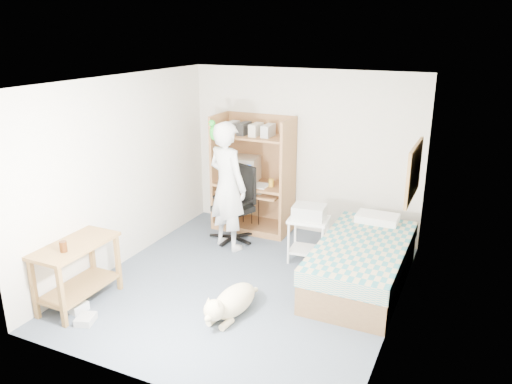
% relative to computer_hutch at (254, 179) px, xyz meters
% --- Properties ---
extents(floor, '(4.00, 4.00, 0.00)m').
position_rel_computer_hutch_xyz_m(floor, '(0.70, -1.74, -0.82)').
color(floor, '#424D59').
rests_on(floor, ground).
extents(wall_back, '(3.60, 0.02, 2.50)m').
position_rel_computer_hutch_xyz_m(wall_back, '(0.70, 0.26, 0.43)').
color(wall_back, silver).
rests_on(wall_back, floor).
extents(wall_right, '(0.02, 4.00, 2.50)m').
position_rel_computer_hutch_xyz_m(wall_right, '(2.50, -1.74, 0.43)').
color(wall_right, silver).
rests_on(wall_right, floor).
extents(wall_left, '(0.02, 4.00, 2.50)m').
position_rel_computer_hutch_xyz_m(wall_left, '(-1.10, -1.74, 0.43)').
color(wall_left, silver).
rests_on(wall_left, floor).
extents(ceiling, '(3.60, 4.00, 0.02)m').
position_rel_computer_hutch_xyz_m(ceiling, '(0.70, -1.74, 1.68)').
color(ceiling, white).
rests_on(ceiling, wall_back).
extents(computer_hutch, '(1.20, 0.63, 1.80)m').
position_rel_computer_hutch_xyz_m(computer_hutch, '(0.00, 0.00, 0.00)').
color(computer_hutch, brown).
rests_on(computer_hutch, floor).
extents(bed, '(1.02, 2.02, 0.66)m').
position_rel_computer_hutch_xyz_m(bed, '(2.00, -1.12, -0.53)').
color(bed, brown).
rests_on(bed, floor).
extents(side_desk, '(0.50, 1.00, 0.75)m').
position_rel_computer_hutch_xyz_m(side_desk, '(-0.85, -2.94, -0.33)').
color(side_desk, brown).
rests_on(side_desk, floor).
extents(corkboard, '(0.04, 0.94, 0.66)m').
position_rel_computer_hutch_xyz_m(corkboard, '(2.47, -0.84, 0.63)').
color(corkboard, olive).
rests_on(corkboard, wall_right).
extents(office_chair, '(0.64, 0.65, 1.11)m').
position_rel_computer_hutch_xyz_m(office_chair, '(-0.06, -0.50, -0.42)').
color(office_chair, black).
rests_on(office_chair, floor).
extents(person, '(0.79, 0.66, 1.85)m').
position_rel_computer_hutch_xyz_m(person, '(-0.04, -0.81, 0.10)').
color(person, silver).
rests_on(person, floor).
extents(parrot, '(0.14, 0.23, 0.37)m').
position_rel_computer_hutch_xyz_m(parrot, '(-0.24, -0.79, 0.87)').
color(parrot, '#148D21').
rests_on(parrot, person).
extents(dog, '(0.40, 1.01, 0.38)m').
position_rel_computer_hutch_xyz_m(dog, '(0.86, -2.43, -0.66)').
color(dog, beige).
rests_on(dog, floor).
extents(printer_cart, '(0.56, 0.47, 0.63)m').
position_rel_computer_hutch_xyz_m(printer_cart, '(1.18, -0.77, -0.41)').
color(printer_cart, white).
rests_on(printer_cart, floor).
extents(printer, '(0.45, 0.36, 0.18)m').
position_rel_computer_hutch_xyz_m(printer, '(1.18, -0.77, -0.10)').
color(printer, '#B3B3AE').
rests_on(printer, printer_cart).
extents(crt_monitor, '(0.45, 0.47, 0.38)m').
position_rel_computer_hutch_xyz_m(crt_monitor, '(-0.15, 0.01, 0.14)').
color(crt_monitor, beige).
rests_on(crt_monitor, computer_hutch).
extents(keyboard, '(0.45, 0.17, 0.03)m').
position_rel_computer_hutch_xyz_m(keyboard, '(-0.01, -0.16, -0.15)').
color(keyboard, beige).
rests_on(keyboard, computer_hutch).
extents(pencil_cup, '(0.08, 0.08, 0.12)m').
position_rel_computer_hutch_xyz_m(pencil_cup, '(0.33, -0.09, -0.00)').
color(pencil_cup, gold).
rests_on(pencil_cup, computer_hutch).
extents(drink_glass, '(0.08, 0.08, 0.12)m').
position_rel_computer_hutch_xyz_m(drink_glass, '(-0.80, -3.14, -0.01)').
color(drink_glass, '#3B1C09').
rests_on(drink_glass, side_desk).
extents(floor_box_a, '(0.28, 0.24, 0.10)m').
position_rel_computer_hutch_xyz_m(floor_box_a, '(-0.80, -3.08, -0.77)').
color(floor_box_a, silver).
rests_on(floor_box_a, floor).
extents(floor_box_b, '(0.24, 0.27, 0.08)m').
position_rel_computer_hutch_xyz_m(floor_box_b, '(-0.51, -3.24, -0.78)').
color(floor_box_b, '#AEAEA9').
rests_on(floor_box_b, floor).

